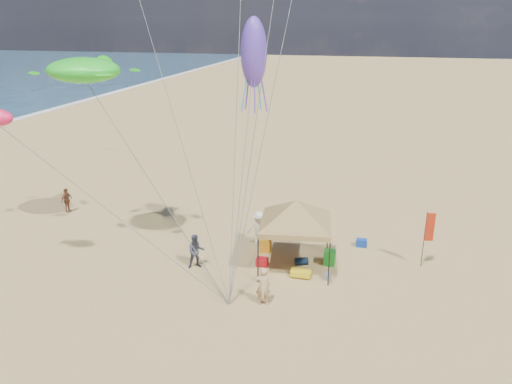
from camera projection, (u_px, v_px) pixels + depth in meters
ground at (238, 313)px, 19.18m from camera, size 280.00×280.00×0.00m
canopy_tent at (296, 203)px, 21.75m from camera, size 6.10×6.10×3.79m
feather_flag at (429, 230)px, 22.22m from camera, size 0.41×0.10×2.71m
cooler_red at (262, 262)px, 22.83m from camera, size 0.54×0.38×0.38m
cooler_blue at (361, 243)px, 24.76m from camera, size 0.54×0.38×0.38m
bag_navy at (301, 261)px, 22.91m from camera, size 0.69×0.54×0.36m
bag_orange at (273, 232)px, 26.09m from camera, size 0.54×0.69×0.36m
chair_green at (329, 258)px, 22.89m from camera, size 0.50×0.50×0.70m
chair_yellow at (266, 245)px, 24.17m from camera, size 0.50×0.50×0.70m
crate_grey at (327, 277)px, 21.63m from camera, size 0.34×0.30×0.28m
beach_cart at (301, 273)px, 21.81m from camera, size 0.90×0.50×0.24m
person_near_a at (263, 286)px, 19.54m from camera, size 0.69×0.55×1.64m
person_near_b at (196, 251)px, 22.46m from camera, size 0.99×0.92×1.63m
person_near_c at (258, 228)px, 24.73m from camera, size 1.22×0.80×1.78m
person_far_a at (67, 200)px, 28.98m from camera, size 0.48×0.91×1.48m
turtle_kite at (83, 70)px, 21.80m from camera, size 3.47×2.82×1.12m
squid_kite at (254, 52)px, 20.45m from camera, size 1.37×1.37×2.88m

